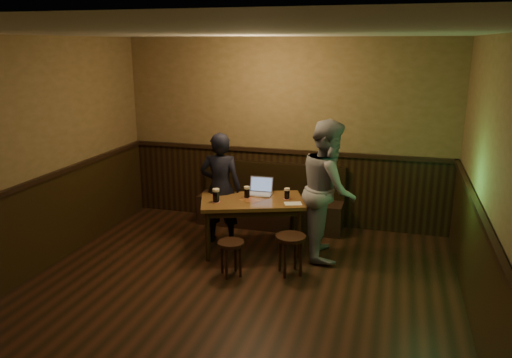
{
  "coord_description": "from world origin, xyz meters",
  "views": [
    {
      "loc": [
        1.63,
        -4.27,
        2.71
      ],
      "look_at": [
        -0.07,
        1.65,
        1.03
      ],
      "focal_mm": 35.0,
      "sensor_mm": 36.0,
      "label": 1
    }
  ],
  "objects_px": {
    "bench": "(271,206)",
    "person_suit": "(221,188)",
    "stool_right": "(291,243)",
    "pint_right": "(287,193)",
    "laptop": "(260,190)",
    "pint_left": "(216,195)",
    "pint_mid": "(247,192)",
    "pub_table": "(252,206)",
    "person_grey": "(328,189)",
    "stool_left": "(231,248)"
  },
  "relations": [
    {
      "from": "pub_table",
      "to": "laptop",
      "type": "distance_m",
      "value": 0.32
    },
    {
      "from": "stool_left",
      "to": "bench",
      "type": "bearing_deg",
      "value": 89.06
    },
    {
      "from": "pint_mid",
      "to": "laptop",
      "type": "distance_m",
      "value": 0.26
    },
    {
      "from": "pint_right",
      "to": "stool_right",
      "type": "bearing_deg",
      "value": -73.64
    },
    {
      "from": "bench",
      "to": "person_grey",
      "type": "bearing_deg",
      "value": -41.36
    },
    {
      "from": "stool_right",
      "to": "laptop",
      "type": "height_order",
      "value": "laptop"
    },
    {
      "from": "pint_right",
      "to": "laptop",
      "type": "xyz_separation_m",
      "value": [
        -0.4,
        0.12,
        -0.02
      ]
    },
    {
      "from": "pub_table",
      "to": "person_suit",
      "type": "xyz_separation_m",
      "value": [
        -0.5,
        0.18,
        0.16
      ]
    },
    {
      "from": "pint_mid",
      "to": "pint_right",
      "type": "height_order",
      "value": "pint_mid"
    },
    {
      "from": "bench",
      "to": "person_suit",
      "type": "xyz_separation_m",
      "value": [
        -0.5,
        -0.81,
        0.47
      ]
    },
    {
      "from": "pint_mid",
      "to": "pint_right",
      "type": "xyz_separation_m",
      "value": [
        0.52,
        0.11,
        -0.01
      ]
    },
    {
      "from": "laptop",
      "to": "person_suit",
      "type": "xyz_separation_m",
      "value": [
        -0.54,
        -0.1,
        0.01
      ]
    },
    {
      "from": "person_grey",
      "to": "pub_table",
      "type": "bearing_deg",
      "value": 85.06
    },
    {
      "from": "pint_left",
      "to": "stool_right",
      "type": "bearing_deg",
      "value": -17.58
    },
    {
      "from": "pint_left",
      "to": "person_grey",
      "type": "relative_size",
      "value": 0.1
    },
    {
      "from": "laptop",
      "to": "pint_mid",
      "type": "bearing_deg",
      "value": -121.54
    },
    {
      "from": "bench",
      "to": "stool_right",
      "type": "height_order",
      "value": "bench"
    },
    {
      "from": "pint_left",
      "to": "pint_right",
      "type": "xyz_separation_m",
      "value": [
        0.85,
        0.39,
        -0.02
      ]
    },
    {
      "from": "pint_left",
      "to": "laptop",
      "type": "height_order",
      "value": "laptop"
    },
    {
      "from": "pint_mid",
      "to": "bench",
      "type": "bearing_deg",
      "value": 84.75
    },
    {
      "from": "pub_table",
      "to": "person_grey",
      "type": "xyz_separation_m",
      "value": [
        0.98,
        0.13,
        0.28
      ]
    },
    {
      "from": "pint_right",
      "to": "bench",
      "type": "bearing_deg",
      "value": 117.46
    },
    {
      "from": "pint_left",
      "to": "bench",
      "type": "bearing_deg",
      "value": 71.0
    },
    {
      "from": "laptop",
      "to": "pint_right",
      "type": "bearing_deg",
      "value": -19.52
    },
    {
      "from": "bench",
      "to": "stool_right",
      "type": "relative_size",
      "value": 4.45
    },
    {
      "from": "stool_right",
      "to": "person_grey",
      "type": "xyz_separation_m",
      "value": [
        0.33,
        0.7,
        0.51
      ]
    },
    {
      "from": "stool_right",
      "to": "pint_mid",
      "type": "relative_size",
      "value": 3.07
    },
    {
      "from": "bench",
      "to": "stool_left",
      "type": "height_order",
      "value": "bench"
    },
    {
      "from": "bench",
      "to": "pint_right",
      "type": "height_order",
      "value": "bench"
    },
    {
      "from": "stool_left",
      "to": "pint_left",
      "type": "relative_size",
      "value": 2.39
    },
    {
      "from": "pub_table",
      "to": "person_grey",
      "type": "relative_size",
      "value": 0.84
    },
    {
      "from": "pint_right",
      "to": "person_grey",
      "type": "distance_m",
      "value": 0.56
    },
    {
      "from": "bench",
      "to": "laptop",
      "type": "distance_m",
      "value": 0.85
    },
    {
      "from": "pub_table",
      "to": "pint_right",
      "type": "height_order",
      "value": "pint_right"
    },
    {
      "from": "pint_left",
      "to": "person_grey",
      "type": "distance_m",
      "value": 1.45
    },
    {
      "from": "stool_left",
      "to": "pint_mid",
      "type": "bearing_deg",
      "value": 93.86
    },
    {
      "from": "stool_right",
      "to": "pint_right",
      "type": "bearing_deg",
      "value": 106.36
    },
    {
      "from": "stool_right",
      "to": "pint_mid",
      "type": "xyz_separation_m",
      "value": [
        -0.73,
        0.62,
        0.4
      ]
    },
    {
      "from": "pint_left",
      "to": "pint_right",
      "type": "relative_size",
      "value": 1.21
    },
    {
      "from": "person_grey",
      "to": "pint_mid",
      "type": "bearing_deg",
      "value": 81.82
    },
    {
      "from": "bench",
      "to": "pint_left",
      "type": "xyz_separation_m",
      "value": [
        -0.42,
        -1.22,
        0.49
      ]
    },
    {
      "from": "stool_left",
      "to": "person_grey",
      "type": "height_order",
      "value": "person_grey"
    },
    {
      "from": "stool_left",
      "to": "person_grey",
      "type": "xyz_separation_m",
      "value": [
        1.01,
        0.93,
        0.56
      ]
    },
    {
      "from": "stool_left",
      "to": "pint_right",
      "type": "height_order",
      "value": "pint_right"
    },
    {
      "from": "stool_left",
      "to": "stool_right",
      "type": "bearing_deg",
      "value": 19.03
    },
    {
      "from": "pub_table",
      "to": "stool_left",
      "type": "bearing_deg",
      "value": -112.47
    },
    {
      "from": "person_grey",
      "to": "stool_left",
      "type": "bearing_deg",
      "value": 120.23
    },
    {
      "from": "pint_right",
      "to": "person_grey",
      "type": "relative_size",
      "value": 0.08
    },
    {
      "from": "stool_left",
      "to": "pint_right",
      "type": "xyz_separation_m",
      "value": [
        0.46,
        0.96,
        0.44
      ]
    },
    {
      "from": "pint_left",
      "to": "person_suit",
      "type": "bearing_deg",
      "value": 101.71
    }
  ]
}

